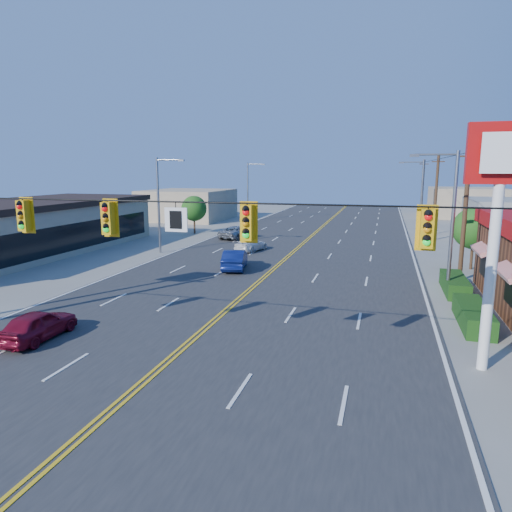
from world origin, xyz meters
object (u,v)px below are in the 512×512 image
(car_magenta, at_px, (38,326))
(car_white, at_px, (251,245))
(kfc_pylon, at_px, (498,198))
(car_blue, at_px, (235,260))
(signal_span, at_px, (139,236))
(car_silver, at_px, (237,233))

(car_magenta, distance_m, car_white, 22.79)
(kfc_pylon, height_order, car_white, kfc_pylon)
(kfc_pylon, bearing_deg, car_blue, 135.97)
(car_blue, height_order, car_white, car_blue)
(car_magenta, relative_size, car_blue, 0.86)
(car_white, bearing_deg, car_blue, 110.98)
(signal_span, bearing_deg, car_white, 98.22)
(car_magenta, distance_m, car_silver, 29.33)
(car_silver, bearing_deg, kfc_pylon, 137.59)
(signal_span, bearing_deg, car_blue, 98.40)
(signal_span, height_order, kfc_pylon, signal_span)
(car_white, height_order, car_silver, car_silver)
(kfc_pylon, relative_size, car_magenta, 2.35)
(car_magenta, height_order, car_silver, car_silver)
(signal_span, distance_m, car_magenta, 7.67)
(kfc_pylon, relative_size, car_white, 2.21)
(signal_span, distance_m, car_blue, 17.89)
(kfc_pylon, relative_size, car_silver, 1.82)
(signal_span, distance_m, car_silver, 32.36)
(kfc_pylon, xyz_separation_m, car_magenta, (-17.17, -2.00, -5.43))
(car_white, relative_size, car_silver, 0.82)
(signal_span, height_order, car_white, signal_span)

